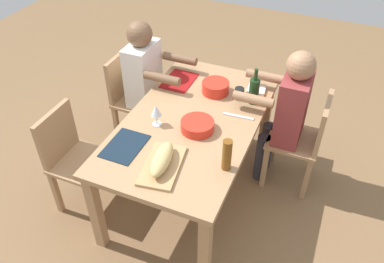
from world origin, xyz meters
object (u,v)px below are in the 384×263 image
chair_near_left (131,94)px  napkin_stack (257,89)px  chair_far_left (305,138)px  diner_far_left (286,110)px  dining_table (192,129)px  diner_near_left (148,78)px  chair_near_right (72,155)px  serving_bowl_greens (197,125)px  serving_bowl_salad (216,87)px  wine_glass (156,111)px  beer_bottle (227,155)px  wine_bottle (254,90)px  cutting_board (162,165)px  bread_loaf (162,159)px  cup_far_left (239,93)px

chair_near_left → napkin_stack: chair_near_left is taller
chair_far_left → diner_far_left: diner_far_left is taller
dining_table → diner_far_left: 0.74m
diner_near_left → chair_near_right: bearing=-11.8°
dining_table → napkin_stack: napkin_stack is taller
chair_far_left → serving_bowl_greens: chair_far_left is taller
serving_bowl_salad → wine_glass: bearing=-23.9°
serving_bowl_salad → beer_bottle: (0.77, 0.35, 0.06)m
beer_bottle → napkin_stack: (-0.92, -0.06, -0.10)m
beer_bottle → napkin_stack: size_ratio=1.57×
chair_near_left → napkin_stack: size_ratio=6.07×
dining_table → wine_bottle: 0.55m
cutting_board → napkin_stack: size_ratio=2.86×
chair_near_right → serving_bowl_salad: bearing=135.9°
bread_loaf → beer_bottle: beer_bottle is taller
cup_far_left → chair_near_left: bearing=-92.8°
chair_far_left → serving_bowl_greens: bearing=-52.9°
wine_glass → napkin_stack: (-0.70, 0.53, -0.10)m
chair_far_left → cup_far_left: (0.05, -0.55, 0.30)m
dining_table → serving_bowl_salad: bearing=175.4°
serving_bowl_greens → cutting_board: serving_bowl_greens is taller
chair_far_left → cup_far_left: chair_far_left is taller
chair_far_left → wine_bottle: bearing=-82.5°
napkin_stack → dining_table: bearing=-30.5°
serving_bowl_salad → dining_table: bearing=-4.6°
cutting_board → wine_bottle: (-0.90, 0.33, 0.10)m
dining_table → cup_far_left: size_ratio=17.59×
dining_table → wine_bottle: bearing=138.1°
serving_bowl_greens → cup_far_left: (-0.48, 0.15, 0.00)m
chair_near_right → cutting_board: bearing=84.7°
serving_bowl_salad → napkin_stack: (-0.15, 0.29, -0.04)m
bread_loaf → napkin_stack: 1.11m
beer_bottle → diner_far_left: bearing=165.5°
dining_table → wine_bottle: wine_bottle is taller
chair_near_left → wine_glass: (0.59, 0.57, 0.37)m
serving_bowl_greens → chair_near_right: bearing=-67.8°
cup_far_left → dining_table: bearing=-30.5°
dining_table → serving_bowl_salad: serving_bowl_salad is taller
chair_far_left → chair_near_right: (0.88, -1.56, 0.00)m
beer_bottle → chair_near_right: bearing=-86.6°
diner_near_left → wine_bottle: diner_near_left is taller
chair_near_left → serving_bowl_salad: bearing=87.1°
wine_bottle → wine_glass: 0.76m
cutting_board → bread_loaf: 0.06m
chair_near_left → diner_near_left: (-0.00, 0.18, 0.21)m
beer_bottle → cup_far_left: beer_bottle is taller
cutting_board → napkin_stack: napkin_stack is taller
wine_bottle → beer_bottle: bearing=3.3°
serving_bowl_greens → cup_far_left: 0.50m
diner_near_left → bread_loaf: diner_near_left is taller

